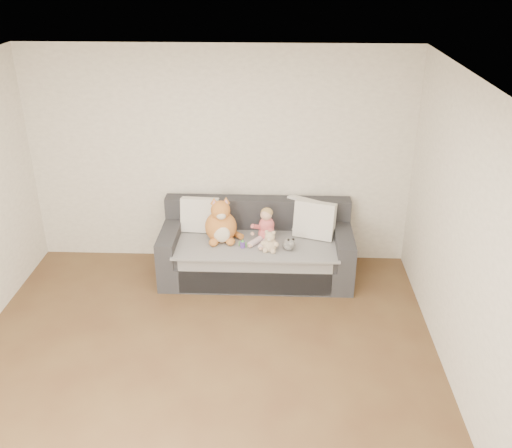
{
  "coord_description": "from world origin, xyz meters",
  "views": [
    {
      "loc": [
        0.68,
        -3.82,
        3.5
      ],
      "look_at": [
        0.45,
        1.87,
        0.75
      ],
      "focal_mm": 40.0,
      "sensor_mm": 36.0,
      "label": 1
    }
  ],
  "objects_px": {
    "toddler": "(265,227)",
    "plush_cat": "(221,224)",
    "sofa": "(257,251)",
    "teddy_bear": "(270,243)",
    "sippy_cup": "(243,243)"
  },
  "relations": [
    {
      "from": "toddler",
      "to": "plush_cat",
      "type": "xyz_separation_m",
      "value": [
        -0.5,
        -0.03,
        0.04
      ]
    },
    {
      "from": "sofa",
      "to": "toddler",
      "type": "height_order",
      "value": "toddler"
    },
    {
      "from": "plush_cat",
      "to": "toddler",
      "type": "bearing_deg",
      "value": -6.1
    },
    {
      "from": "toddler",
      "to": "sippy_cup",
      "type": "bearing_deg",
      "value": -116.23
    },
    {
      "from": "plush_cat",
      "to": "sippy_cup",
      "type": "distance_m",
      "value": 0.34
    },
    {
      "from": "toddler",
      "to": "sofa",
      "type": "bearing_deg",
      "value": -174.77
    },
    {
      "from": "teddy_bear",
      "to": "toddler",
      "type": "bearing_deg",
      "value": 112.03
    },
    {
      "from": "sofa",
      "to": "plush_cat",
      "type": "relative_size",
      "value": 3.96
    },
    {
      "from": "toddler",
      "to": "teddy_bear",
      "type": "bearing_deg",
      "value": -52.99
    },
    {
      "from": "sofa",
      "to": "teddy_bear",
      "type": "bearing_deg",
      "value": -62.58
    },
    {
      "from": "toddler",
      "to": "plush_cat",
      "type": "height_order",
      "value": "plush_cat"
    },
    {
      "from": "sippy_cup",
      "to": "teddy_bear",
      "type": "bearing_deg",
      "value": -12.67
    },
    {
      "from": "sofa",
      "to": "toddler",
      "type": "xyz_separation_m",
      "value": [
        0.1,
        -0.04,
        0.33
      ]
    },
    {
      "from": "plush_cat",
      "to": "teddy_bear",
      "type": "distance_m",
      "value": 0.62
    },
    {
      "from": "toddler",
      "to": "teddy_bear",
      "type": "xyz_separation_m",
      "value": [
        0.06,
        -0.27,
        -0.06
      ]
    }
  ]
}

